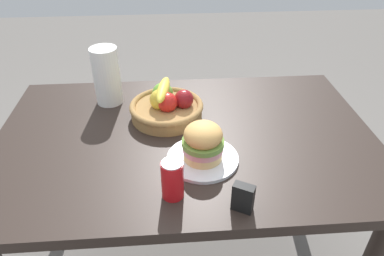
{
  "coord_description": "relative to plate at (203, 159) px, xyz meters",
  "views": [
    {
      "loc": [
        -0.06,
        -1.07,
        1.52
      ],
      "look_at": [
        0.02,
        -0.05,
        0.81
      ],
      "focal_mm": 33.3,
      "sensor_mm": 36.0,
      "label": 1
    }
  ],
  "objects": [
    {
      "name": "dining_table",
      "position": [
        -0.05,
        0.15,
        -0.11
      ],
      "size": [
        1.4,
        0.9,
        0.75
      ],
      "color": "#2D231E",
      "rests_on": "ground_plane"
    },
    {
      "name": "plate",
      "position": [
        0.0,
        0.0,
        0.0
      ],
      "size": [
        0.24,
        0.24,
        0.01
      ],
      "primitive_type": "cylinder",
      "color": "white",
      "rests_on": "dining_table"
    },
    {
      "name": "sandwich",
      "position": [
        0.0,
        0.0,
        0.07
      ],
      "size": [
        0.14,
        0.14,
        0.13
      ],
      "color": "#E5BC75",
      "rests_on": "plate"
    },
    {
      "name": "soda_can",
      "position": [
        -0.1,
        -0.16,
        0.06
      ],
      "size": [
        0.07,
        0.07,
        0.13
      ],
      "color": "red",
      "rests_on": "dining_table"
    },
    {
      "name": "fruit_basket",
      "position": [
        -0.11,
        0.28,
        0.04
      ],
      "size": [
        0.29,
        0.29,
        0.14
      ],
      "color": "#9E7542",
      "rests_on": "dining_table"
    },
    {
      "name": "paper_towel_roll",
      "position": [
        -0.35,
        0.42,
        0.11
      ],
      "size": [
        0.11,
        0.11,
        0.24
      ],
      "primitive_type": "cylinder",
      "color": "white",
      "rests_on": "dining_table"
    },
    {
      "name": "napkin_holder",
      "position": [
        0.09,
        -0.23,
        0.04
      ],
      "size": [
        0.07,
        0.06,
        0.09
      ],
      "primitive_type": "cube",
      "rotation": [
        0.0,
        0.0,
        -0.51
      ],
      "color": "black",
      "rests_on": "dining_table"
    }
  ]
}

